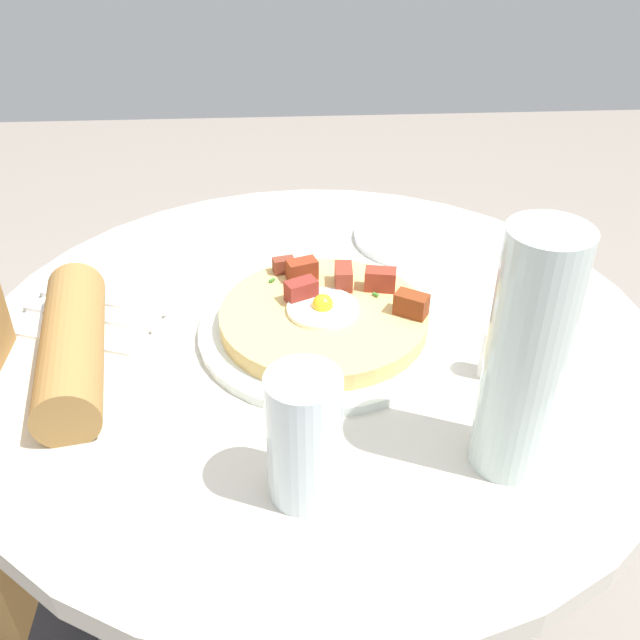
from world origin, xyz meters
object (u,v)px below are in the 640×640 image
pizza_plate (324,329)px  water_glass (304,438)px  bread_plate (415,237)px  water_bottle (525,357)px  knife (88,317)px  salt_shaker (493,354)px  dining_table (317,440)px  fork (103,302)px  breakfast_pizza (325,314)px

pizza_plate → water_glass: (-0.03, -0.25, 0.06)m
bread_plate → water_bottle: size_ratio=0.72×
knife → water_bottle: water_bottle is taller
salt_shaker → dining_table: bearing=154.7°
dining_table → salt_shaker: size_ratio=14.05×
dining_table → knife: size_ratio=4.68×
dining_table → water_glass: size_ratio=6.24×
water_glass → dining_table: bearing=84.5°
dining_table → pizza_plate: bearing=5.0°
water_bottle → fork: bearing=146.2°
fork → salt_shaker: 0.49m
breakfast_pizza → water_glass: bearing=-97.9°
knife → salt_shaker: bearing=-176.7°
water_bottle → bread_plate: bearing=91.6°
bread_plate → knife: bearing=-157.0°
fork → knife: same height
bread_plate → water_bottle: bearing=-88.4°
breakfast_pizza → bread_plate: breakfast_pizza is taller
pizza_plate → salt_shaker: size_ratio=5.09×
pizza_plate → knife: bearing=171.7°
pizza_plate → water_bottle: (0.16, -0.22, 0.12)m
water_glass → knife: bearing=131.6°
pizza_plate → water_glass: bearing=-97.6°
dining_table → water_bottle: size_ratio=3.33×
breakfast_pizza → pizza_plate: bearing=-122.6°
breakfast_pizza → knife: size_ratio=1.40×
dining_table → water_glass: water_glass is taller
dining_table → knife: bearing=171.3°
knife → water_bottle: size_ratio=0.71×
fork → breakfast_pizza: bearing=-175.5°
water_glass → fork: bearing=127.2°
pizza_plate → fork: 0.29m
dining_table → fork: (-0.27, 0.08, 0.19)m
fork → water_bottle: bearing=165.3°
bread_plate → water_glass: 0.52m
pizza_plate → knife: 0.30m
fork → water_bottle: 0.55m
pizza_plate → bread_plate: pizza_plate is taller
pizza_plate → breakfast_pizza: size_ratio=1.21×
pizza_plate → salt_shaker: salt_shaker is taller
bread_plate → salt_shaker: 0.32m
dining_table → water_glass: bearing=-95.5°
water_bottle → breakfast_pizza: bearing=125.9°
water_glass → water_bottle: bearing=8.1°
knife → breakfast_pizza: bearing=-168.6°
bread_plate → water_glass: bearing=-111.0°
pizza_plate → fork: size_ratio=1.69×
salt_shaker → fork: bearing=160.1°
breakfast_pizza → fork: (-0.28, 0.07, -0.02)m
bread_plate → fork: bearing=-160.4°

